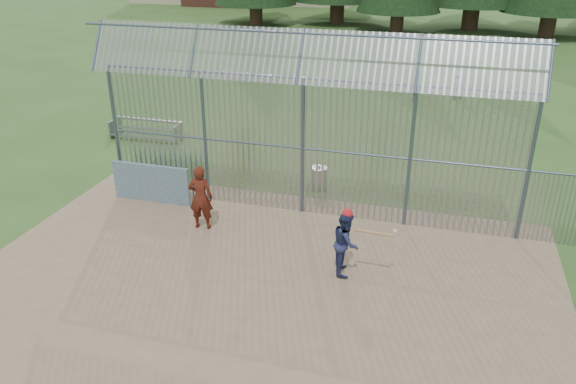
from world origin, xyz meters
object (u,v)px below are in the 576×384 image
(dugout_wall, at_px, (151,183))
(batter, at_px, (346,243))
(onlooker, at_px, (201,197))
(bleacher, at_px, (146,129))
(trash_can, at_px, (319,178))

(dugout_wall, distance_m, batter, 6.84)
(onlooker, xyz_separation_m, bleacher, (-5.28, 6.38, -0.54))
(dugout_wall, bearing_deg, onlooker, -28.04)
(dugout_wall, bearing_deg, batter, -19.67)
(trash_can, bearing_deg, batter, -69.43)
(onlooker, bearing_deg, bleacher, -58.76)
(dugout_wall, distance_m, trash_can, 5.26)
(batter, height_order, bleacher, batter)
(bleacher, bearing_deg, trash_can, -20.27)
(dugout_wall, relative_size, batter, 1.57)
(dugout_wall, height_order, bleacher, dugout_wall)
(dugout_wall, xyz_separation_m, trash_can, (4.70, 2.34, -0.24))
(trash_can, height_order, bleacher, trash_can)
(trash_can, xyz_separation_m, bleacher, (-7.81, 2.88, 0.03))
(dugout_wall, height_order, onlooker, onlooker)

